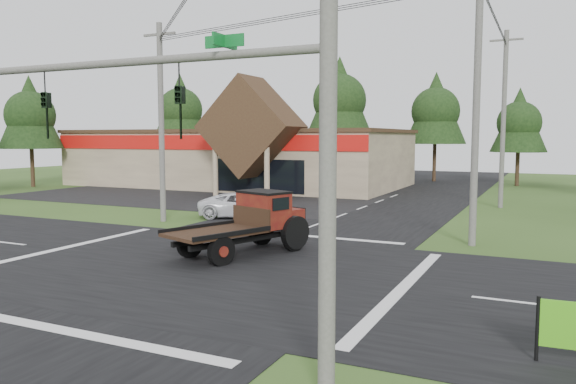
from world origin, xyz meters
The scene contains 18 objects.
ground centered at (0.00, 0.00, 0.00)m, with size 120.00×120.00×0.00m, color #2E4719.
road_ns centered at (0.00, 0.00, 0.01)m, with size 12.00×120.00×0.02m, color black.
road_ew centered at (0.00, 0.00, 0.01)m, with size 120.00×12.00×0.02m, color black.
parking_apron centered at (-14.00, 19.00, 0.01)m, with size 28.00×14.00×0.02m, color black.
cvs_building centered at (-15.70, 29.57, 2.78)m, with size 30.40×18.20×9.19m.
traffic_signal_mast centered at (5.82, -7.50, 4.43)m, with size 8.12×0.24×7.00m.
utility_pole_nr centered at (7.50, -7.50, 5.64)m, with size 2.00×0.30×11.00m.
utility_pole_nw centered at (-8.00, 8.00, 5.39)m, with size 2.00×0.30×10.50m.
utility_pole_ne centered at (8.00, 8.00, 5.89)m, with size 2.00×0.30×11.50m.
utility_pole_n centered at (8.00, 22.00, 5.74)m, with size 2.00×0.30×11.20m.
tree_row_a centered at (-30.00, 40.00, 8.05)m, with size 6.72×6.72×12.12m.
tree_row_b centered at (-20.00, 42.00, 6.70)m, with size 5.60×5.60×10.10m.
tree_row_c centered at (-10.00, 41.00, 8.72)m, with size 7.28×7.28×13.13m.
tree_row_d centered at (0.00, 42.00, 7.38)m, with size 6.16×6.16×11.11m.
tree_row_e centered at (8.00, 40.00, 6.03)m, with size 5.04×5.04×9.09m.
tree_side_w centered at (-32.00, 20.00, 6.70)m, with size 5.60×5.60×10.10m.
antique_flatbed_truck centered at (0.18, 2.24, 1.23)m, with size 2.24×5.87×2.46m, color #540C0F, non-canonical shape.
white_pickup centered at (-4.78, 11.13, 0.70)m, with size 2.33×5.05×1.40m, color silver.
Camera 1 is at (10.90, -16.29, 4.54)m, focal length 35.00 mm.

